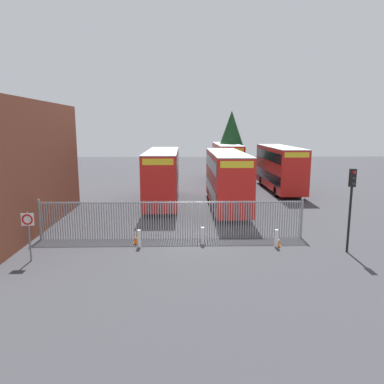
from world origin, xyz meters
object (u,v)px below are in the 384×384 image
object	(u,v)px
bollard_center_front	(203,236)
traffic_light_kerbside	(351,195)
double_decker_bus_behind_fence_right	(280,167)
bollard_near_left	(139,239)
double_decker_bus_behind_fence_left	(163,175)
double_decker_bus_far_back	(227,161)
bollard_near_right	(276,238)
speed_limit_sign_post	(28,225)
double_decker_bus_near_gate	(227,178)
traffic_cone_mid_forecourt	(278,241)
traffic_cone_by_gate	(136,238)

from	to	relation	value
bollard_center_front	traffic_light_kerbside	xyz separation A→B (m)	(7.35, -1.46, 2.51)
double_decker_bus_behind_fence_right	bollard_near_left	bearing A→B (deg)	-124.75
double_decker_bus_behind_fence_left	double_decker_bus_far_back	bearing A→B (deg)	60.30
double_decker_bus_behind_fence_right	bollard_center_front	size ratio (longest dim) A/B	11.38
bollard_near_right	speed_limit_sign_post	bearing A→B (deg)	-171.73
double_decker_bus_behind_fence_left	bollard_near_right	distance (m)	13.44
double_decker_bus_near_gate	double_decker_bus_behind_fence_left	size ratio (longest dim) A/B	1.00
bollard_center_front	traffic_cone_mid_forecourt	xyz separation A→B (m)	(4.03, -0.41, -0.19)
double_decker_bus_near_gate	double_decker_bus_far_back	xyz separation A→B (m)	(1.62, 13.70, 0.00)
bollard_center_front	traffic_light_kerbside	distance (m)	7.91
traffic_cone_by_gate	double_decker_bus_behind_fence_right	bearing A→B (deg)	53.71
double_decker_bus_near_gate	double_decker_bus_behind_fence_right	bearing A→B (deg)	51.33
double_decker_bus_near_gate	double_decker_bus_far_back	size ratio (longest dim) A/B	1.00
double_decker_bus_near_gate	double_decker_bus_behind_fence_right	distance (m)	10.00
traffic_cone_by_gate	traffic_cone_mid_forecourt	bearing A→B (deg)	-4.58
double_decker_bus_near_gate	traffic_cone_mid_forecourt	size ratio (longest dim) A/B	18.32
double_decker_bus_behind_fence_left	traffic_cone_mid_forecourt	world-z (taller)	double_decker_bus_behind_fence_left
double_decker_bus_near_gate	double_decker_bus_behind_fence_left	xyz separation A→B (m)	(-5.12, 1.88, 0.00)
double_decker_bus_behind_fence_right	bollard_center_front	distance (m)	19.03
double_decker_bus_near_gate	double_decker_bus_behind_fence_left	world-z (taller)	same
double_decker_bus_far_back	bollard_center_front	world-z (taller)	double_decker_bus_far_back
double_decker_bus_behind_fence_right	traffic_cone_by_gate	world-z (taller)	double_decker_bus_behind_fence_right
double_decker_bus_behind_fence_left	speed_limit_sign_post	xyz separation A→B (m)	(-5.60, -13.29, -0.65)
double_decker_bus_behind_fence_right	traffic_cone_mid_forecourt	bearing A→B (deg)	-104.81
double_decker_bus_near_gate	bollard_near_left	bearing A→B (deg)	-121.22
traffic_cone_by_gate	bollard_near_right	bearing A→B (deg)	-5.75
traffic_cone_mid_forecourt	speed_limit_sign_post	xyz separation A→B (m)	(-12.40, -1.93, 1.49)
speed_limit_sign_post	traffic_cone_mid_forecourt	bearing A→B (deg)	8.87
double_decker_bus_behind_fence_right	speed_limit_sign_post	bearing A→B (deg)	-131.44
double_decker_bus_far_back	traffic_light_kerbside	bearing A→B (deg)	-82.06
double_decker_bus_behind_fence_left	bollard_near_right	size ratio (longest dim) A/B	11.38
double_decker_bus_behind_fence_left	double_decker_bus_behind_fence_right	xyz separation A→B (m)	(11.36, 5.93, 0.00)
double_decker_bus_behind_fence_right	bollard_near_right	bearing A→B (deg)	-105.03
double_decker_bus_behind_fence_right	traffic_cone_mid_forecourt	world-z (taller)	double_decker_bus_behind_fence_right
bollard_near_left	double_decker_bus_near_gate	bearing A→B (deg)	58.78
speed_limit_sign_post	double_decker_bus_far_back	bearing A→B (deg)	63.82
double_decker_bus_near_gate	traffic_cone_by_gate	world-z (taller)	double_decker_bus_near_gate
bollard_near_right	traffic_cone_by_gate	size ratio (longest dim) A/B	1.61
traffic_light_kerbside	bollard_near_right	bearing A→B (deg)	165.19
bollard_near_left	bollard_center_front	bearing A→B (deg)	7.27
double_decker_bus_behind_fence_right	speed_limit_sign_post	distance (m)	25.64
double_decker_bus_behind_fence_right	bollard_near_right	xyz separation A→B (m)	(-4.68, -17.43, -1.95)
double_decker_bus_behind_fence_right	double_decker_bus_far_back	bearing A→B (deg)	128.11
double_decker_bus_far_back	traffic_cone_by_gate	world-z (taller)	double_decker_bus_far_back
double_decker_bus_far_back	bollard_near_left	xyz separation A→B (m)	(-7.38, -23.20, -1.95)
double_decker_bus_behind_fence_left	bollard_center_front	xyz separation A→B (m)	(2.77, -10.94, -1.95)
double_decker_bus_behind_fence_left	traffic_cone_mid_forecourt	xyz separation A→B (m)	(6.80, -11.35, -2.13)
traffic_light_kerbside	speed_limit_sign_post	bearing A→B (deg)	-176.81
bollard_near_left	traffic_light_kerbside	bearing A→B (deg)	-5.46
double_decker_bus_near_gate	traffic_cone_by_gate	size ratio (longest dim) A/B	18.32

